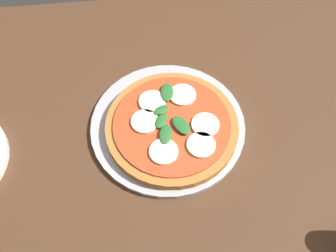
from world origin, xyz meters
TOP-DOWN VIEW (x-y plane):
  - ground_plane at (0.00, 0.00)m, footprint 6.00×6.00m
  - dining_table at (0.00, 0.00)m, footprint 1.50×0.81m
  - serving_tray at (-0.07, -0.00)m, footprint 0.31×0.31m
  - pizza at (-0.06, -0.01)m, footprint 0.26×0.26m

SIDE VIEW (x-z plane):
  - ground_plane at x=0.00m, z-range 0.00..0.00m
  - dining_table at x=0.00m, z-range 0.27..1.00m
  - serving_tray at x=-0.07m, z-range 0.73..0.74m
  - pizza at x=-0.06m, z-range 0.74..0.77m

